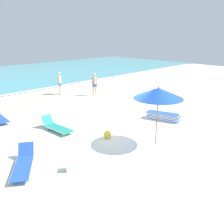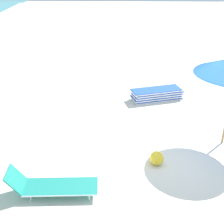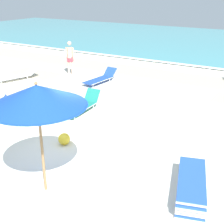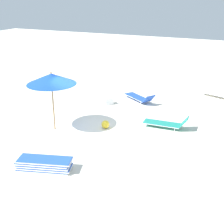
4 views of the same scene
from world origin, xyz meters
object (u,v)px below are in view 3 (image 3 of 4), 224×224
at_px(sun_lounger_near_water_right, 82,105).
at_px(sun_lounger_under_umbrella, 100,78).
at_px(lounger_stack, 191,186).
at_px(beach_ball, 64,139).
at_px(sun_lounger_near_water_left, 17,76).
at_px(beachgoer_wading_adult, 70,56).
at_px(beach_umbrella, 37,96).

bearing_deg(sun_lounger_near_water_right, sun_lounger_under_umbrella, 109.33).
xyz_separation_m(lounger_stack, sun_lounger_near_water_right, (-5.13, 2.88, 0.02)).
bearing_deg(sun_lounger_under_umbrella, beach_ball, -60.59).
xyz_separation_m(lounger_stack, sun_lounger_near_water_left, (-10.46, 4.64, -0.00)).
xyz_separation_m(sun_lounger_near_water_left, sun_lounger_near_water_right, (5.33, -1.76, 0.02)).
distance_m(sun_lounger_under_umbrella, beachgoer_wading_adult, 2.36).
distance_m(lounger_stack, sun_lounger_near_water_left, 11.44).
height_order(sun_lounger_near_water_left, sun_lounger_near_water_right, sun_lounger_near_water_right).
height_order(lounger_stack, sun_lounger_near_water_right, sun_lounger_near_water_right).
bearing_deg(beach_umbrella, sun_lounger_near_water_left, 140.55).
height_order(sun_lounger_near_water_left, beachgoer_wading_adult, beachgoer_wading_adult).
relative_size(beachgoer_wading_adult, beach_ball, 4.94).
bearing_deg(lounger_stack, sun_lounger_under_umbrella, 118.99).
distance_m(lounger_stack, beachgoer_wading_adult, 11.14).
xyz_separation_m(sun_lounger_near_water_right, beachgoer_wading_adult, (-3.63, 3.98, 0.78)).
relative_size(lounger_stack, beachgoer_wading_adult, 1.14).
distance_m(beach_umbrella, sun_lounger_under_umbrella, 8.99).
bearing_deg(beach_umbrella, beach_ball, 117.88).
xyz_separation_m(beach_umbrella, beach_ball, (-1.04, 1.97, -2.11)).
bearing_deg(beach_ball, beach_umbrella, -62.12).
relative_size(sun_lounger_under_umbrella, beachgoer_wading_adult, 1.18).
relative_size(sun_lounger_near_water_right, beach_ball, 5.58).
relative_size(lounger_stack, beach_ball, 5.61).
distance_m(lounger_stack, sun_lounger_under_umbrella, 9.17).
relative_size(sun_lounger_near_water_left, beachgoer_wading_adult, 1.31).
distance_m(sun_lounger_near_water_left, beachgoer_wading_adult, 2.91).
bearing_deg(sun_lounger_near_water_right, beach_ball, -67.96).
bearing_deg(lounger_stack, sun_lounger_near_water_left, 139.30).
relative_size(beach_umbrella, sun_lounger_near_water_left, 1.12).
bearing_deg(beachgoer_wading_adult, sun_lounger_near_water_left, -146.38).
bearing_deg(sun_lounger_near_water_left, beachgoer_wading_adult, 70.36).
bearing_deg(sun_lounger_near_water_left, lounger_stack, -5.91).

